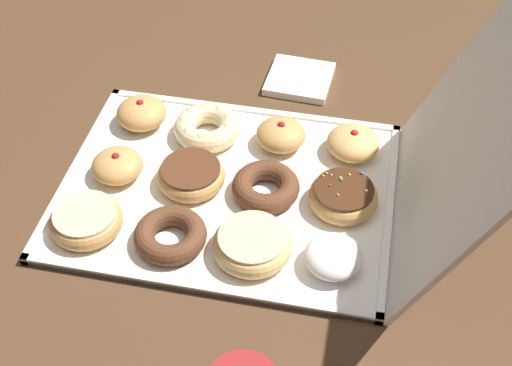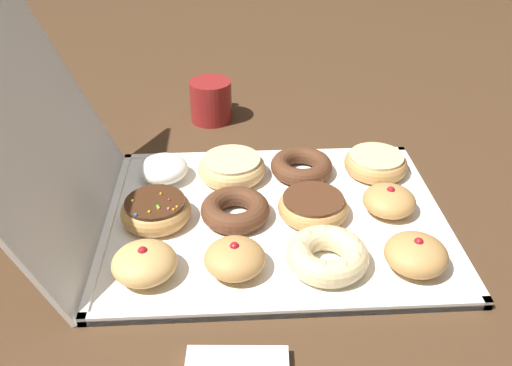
{
  "view_description": "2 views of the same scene",
  "coord_description": "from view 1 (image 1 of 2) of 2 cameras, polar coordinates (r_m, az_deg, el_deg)",
  "views": [
    {
      "loc": [
        0.76,
        0.2,
        0.82
      ],
      "look_at": [
        0.01,
        0.05,
        0.04
      ],
      "focal_mm": 48.08,
      "sensor_mm": 36.0,
      "label": 1
    },
    {
      "loc": [
        -0.69,
        0.07,
        0.53
      ],
      "look_at": [
        0.06,
        0.03,
        0.04
      ],
      "focal_mm": 37.46,
      "sensor_mm": 36.0,
      "label": 2
    }
  ],
  "objects": [
    {
      "name": "ground_plane",
      "position": [
        1.13,
        -2.38,
        -0.79
      ],
      "size": [
        3.0,
        3.0,
        0.0
      ],
      "primitive_type": "plane",
      "color": "#4C331E"
    },
    {
      "name": "donut_box",
      "position": [
        1.13,
        -2.39,
        -0.6
      ],
      "size": [
        0.42,
        0.54,
        0.01
      ],
      "color": "white",
      "rests_on": "ground"
    },
    {
      "name": "box_lid_open",
      "position": [
        0.96,
        19.65,
        6.5
      ],
      "size": [
        0.42,
        0.21,
        0.51
      ],
      "primitive_type": "cube",
      "rotation": [
        1.19,
        0.0,
        0.0
      ],
      "color": "white",
      "rests_on": "ground"
    },
    {
      "name": "jelly_filled_donut_0",
      "position": [
        1.25,
        -9.51,
        5.77
      ],
      "size": [
        0.09,
        0.09,
        0.05
      ],
      "color": "tan",
      "rests_on": "donut_box"
    },
    {
      "name": "jelly_filled_donut_1",
      "position": [
        1.16,
        -11.46,
        1.44
      ],
      "size": [
        0.09,
        0.09,
        0.05
      ],
      "color": "tan",
      "rests_on": "donut_box"
    },
    {
      "name": "glazed_ring_donut_2",
      "position": [
        1.09,
        -13.96,
        -3.0
      ],
      "size": [
        0.11,
        0.11,
        0.04
      ],
      "color": "tan",
      "rests_on": "donut_box"
    },
    {
      "name": "cruller_donut_3",
      "position": [
        1.21,
        -4.07,
        4.67
      ],
      "size": [
        0.12,
        0.12,
        0.04
      ],
      "color": "beige",
      "rests_on": "donut_box"
    },
    {
      "name": "chocolate_frosted_donut_4",
      "position": [
        1.13,
        -5.37,
        0.8
      ],
      "size": [
        0.11,
        0.11,
        0.04
      ],
      "color": "tan",
      "rests_on": "donut_box"
    },
    {
      "name": "chocolate_cake_ring_donut_5",
      "position": [
        1.05,
        -7.14,
        -4.32
      ],
      "size": [
        0.11,
        0.11,
        0.03
      ],
      "color": "#59331E",
      "rests_on": "donut_box"
    },
    {
      "name": "jelly_filled_donut_6",
      "position": [
        1.19,
        2.08,
        4.06
      ],
      "size": [
        0.09,
        0.09,
        0.05
      ],
      "color": "tan",
      "rests_on": "donut_box"
    },
    {
      "name": "chocolate_cake_ring_donut_7",
      "position": [
        1.11,
        0.82,
        -0.29
      ],
      "size": [
        0.11,
        0.11,
        0.03
      ],
      "color": "#59331E",
      "rests_on": "donut_box"
    },
    {
      "name": "glazed_ring_donut_8",
      "position": [
        1.02,
        -0.31,
        -5.1
      ],
      "size": [
        0.12,
        0.12,
        0.04
      ],
      "color": "#E5B770",
      "rests_on": "donut_box"
    },
    {
      "name": "jelly_filled_donut_9",
      "position": [
        1.18,
        8.07,
        3.33
      ],
      "size": [
        0.09,
        0.09,
        0.05
      ],
      "color": "tan",
      "rests_on": "donut_box"
    },
    {
      "name": "sprinkle_donut_10",
      "position": [
        1.09,
        7.27,
        -1.08
      ],
      "size": [
        0.11,
        0.11,
        0.04
      ],
      "color": "tan",
      "rests_on": "donut_box"
    },
    {
      "name": "powdered_filled_donut_11",
      "position": [
        1.01,
        6.46,
        -6.11
      ],
      "size": [
        0.09,
        0.09,
        0.04
      ],
      "color": "white",
      "rests_on": "donut_box"
    },
    {
      "name": "napkin_stack",
      "position": [
        1.35,
        3.65,
        8.64
      ],
      "size": [
        0.13,
        0.13,
        0.01
      ],
      "primitive_type": "cube",
      "rotation": [
        0.0,
        0.0,
        -0.06
      ],
      "color": "white",
      "rests_on": "ground"
    }
  ]
}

